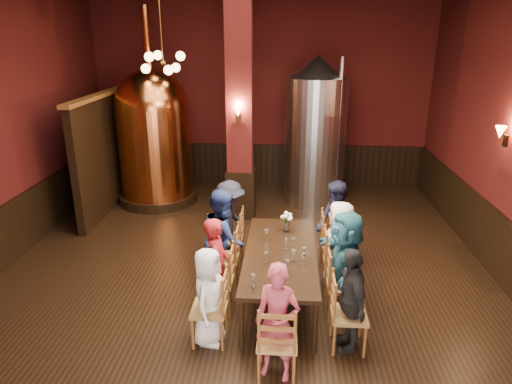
# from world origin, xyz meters

# --- Properties ---
(room) EXTENTS (10.00, 10.02, 4.50)m
(room) POSITION_xyz_m (0.00, 0.00, 2.25)
(room) COLOR black
(room) RESTS_ON ground
(wainscot_back) EXTENTS (7.90, 0.08, 1.00)m
(wainscot_back) POSITION_xyz_m (0.00, 4.96, 0.50)
(wainscot_back) COLOR black
(wainscot_back) RESTS_ON ground
(column) EXTENTS (0.58, 0.58, 4.50)m
(column) POSITION_xyz_m (-0.30, 2.80, 2.25)
(column) COLOR #49120F
(column) RESTS_ON ground
(partition) EXTENTS (0.22, 3.50, 2.40)m
(partition) POSITION_xyz_m (-3.20, 3.20, 1.20)
(partition) COLOR black
(partition) RESTS_ON ground
(pendant_cluster) EXTENTS (0.90, 0.90, 1.70)m
(pendant_cluster) POSITION_xyz_m (-1.80, 2.90, 3.10)
(pendant_cluster) COLOR #A57226
(pendant_cluster) RESTS_ON room
(sconce_wall) EXTENTS (0.20, 0.20, 0.36)m
(sconce_wall) POSITION_xyz_m (3.90, 0.80, 2.20)
(sconce_wall) COLOR black
(sconce_wall) RESTS_ON room
(sconce_column) EXTENTS (0.20, 0.20, 0.36)m
(sconce_column) POSITION_xyz_m (-0.30, 2.50, 2.20)
(sconce_column) COLOR black
(sconce_column) RESTS_ON column
(dining_table) EXTENTS (1.02, 2.41, 0.75)m
(dining_table) POSITION_xyz_m (0.56, -0.38, 0.69)
(dining_table) COLOR black
(dining_table) RESTS_ON ground
(chair_0) EXTENTS (0.46, 0.46, 0.92)m
(chair_0) POSITION_xyz_m (-0.29, -1.38, 0.46)
(chair_0) COLOR brown
(chair_0) RESTS_ON ground
(person_0) EXTENTS (0.51, 0.68, 1.26)m
(person_0) POSITION_xyz_m (-0.29, -1.38, 0.63)
(person_0) COLOR white
(person_0) RESTS_ON ground
(chair_1) EXTENTS (0.46, 0.46, 0.92)m
(chair_1) POSITION_xyz_m (-0.29, -0.71, 0.46)
(chair_1) COLOR brown
(chair_1) RESTS_ON ground
(person_1) EXTENTS (0.37, 0.53, 1.37)m
(person_1) POSITION_xyz_m (-0.29, -0.71, 0.69)
(person_1) COLOR maroon
(person_1) RESTS_ON ground
(chair_2) EXTENTS (0.46, 0.46, 0.92)m
(chair_2) POSITION_xyz_m (-0.28, -0.05, 0.46)
(chair_2) COLOR brown
(chair_2) RESTS_ON ground
(person_2) EXTENTS (0.52, 0.81, 1.54)m
(person_2) POSITION_xyz_m (-0.28, -0.05, 0.77)
(person_2) COLOR navy
(person_2) RESTS_ON ground
(chair_3) EXTENTS (0.46, 0.46, 0.92)m
(chair_3) POSITION_xyz_m (-0.28, 0.62, 0.46)
(chair_3) COLOR brown
(chair_3) RESTS_ON ground
(person_3) EXTENTS (0.80, 1.06, 1.45)m
(person_3) POSITION_xyz_m (-0.28, 0.62, 0.72)
(person_3) COLOR black
(person_3) RESTS_ON ground
(chair_4) EXTENTS (0.46, 0.46, 0.92)m
(chair_4) POSITION_xyz_m (1.40, -1.39, 0.46)
(chair_4) COLOR brown
(chair_4) RESTS_ON ground
(person_4) EXTENTS (0.48, 0.83, 1.33)m
(person_4) POSITION_xyz_m (1.40, -1.39, 0.67)
(person_4) COLOR black
(person_4) RESTS_ON ground
(chair_5) EXTENTS (0.46, 0.46, 0.92)m
(chair_5) POSITION_xyz_m (1.41, -0.72, 0.46)
(chair_5) COLOR brown
(chair_5) RESTS_ON ground
(person_5) EXTENTS (0.61, 1.45, 1.52)m
(person_5) POSITION_xyz_m (1.41, -0.72, 0.76)
(person_5) COLOR #2A677E
(person_5) RESTS_ON ground
(chair_6) EXTENTS (0.46, 0.46, 0.92)m
(chair_6) POSITION_xyz_m (1.42, -0.06, 0.46)
(chair_6) COLOR brown
(chair_6) RESTS_ON ground
(person_6) EXTENTS (0.52, 0.73, 1.40)m
(person_6) POSITION_xyz_m (1.42, -0.06, 0.70)
(person_6) COLOR silver
(person_6) RESTS_ON ground
(chair_7) EXTENTS (0.46, 0.46, 0.92)m
(chair_7) POSITION_xyz_m (1.42, 0.61, 0.46)
(chair_7) COLOR brown
(chair_7) RESTS_ON ground
(person_7) EXTENTS (0.55, 0.79, 1.47)m
(person_7) POSITION_xyz_m (1.42, 0.61, 0.74)
(person_7) COLOR #1A1A34
(person_7) RESTS_ON ground
(chair_8) EXTENTS (0.46, 0.46, 0.92)m
(chair_8) POSITION_xyz_m (0.55, -1.93, 0.46)
(chair_8) COLOR brown
(chair_8) RESTS_ON ground
(person_8) EXTENTS (0.57, 0.45, 1.38)m
(person_8) POSITION_xyz_m (0.55, -1.93, 0.69)
(person_8) COLOR #B03A4B
(person_8) RESTS_ON ground
(copper_kettle) EXTENTS (1.98, 1.98, 4.17)m
(copper_kettle) POSITION_xyz_m (-2.27, 3.54, 1.52)
(copper_kettle) COLOR black
(copper_kettle) RESTS_ON ground
(steel_vessel) EXTENTS (1.38, 1.38, 3.20)m
(steel_vessel) POSITION_xyz_m (1.25, 3.73, 1.60)
(steel_vessel) COLOR #B2B2B7
(steel_vessel) RESTS_ON ground
(rose_vase) EXTENTS (0.19, 0.19, 0.32)m
(rose_vase) POSITION_xyz_m (0.65, 0.32, 0.96)
(rose_vase) COLOR white
(rose_vase) RESTS_ON dining_table
(wine_glass_0) EXTENTS (0.07, 0.07, 0.17)m
(wine_glass_0) POSITION_xyz_m (0.35, 0.00, 0.83)
(wine_glass_0) COLOR white
(wine_glass_0) RESTS_ON dining_table
(wine_glass_1) EXTENTS (0.07, 0.07, 0.17)m
(wine_glass_1) POSITION_xyz_m (0.74, -0.28, 0.83)
(wine_glass_1) COLOR white
(wine_glass_1) RESTS_ON dining_table
(wine_glass_2) EXTENTS (0.07, 0.07, 0.17)m
(wine_glass_2) POSITION_xyz_m (0.24, -1.33, 0.83)
(wine_glass_2) COLOR white
(wine_glass_2) RESTS_ON dining_table
(wine_glass_3) EXTENTS (0.07, 0.07, 0.17)m
(wine_glass_3) POSITION_xyz_m (0.75, -0.65, 0.83)
(wine_glass_3) COLOR white
(wine_glass_3) RESTS_ON dining_table
(wine_glass_4) EXTENTS (0.07, 0.07, 0.17)m
(wine_glass_4) POSITION_xyz_m (0.87, -0.73, 0.83)
(wine_glass_4) COLOR white
(wine_glass_4) RESTS_ON dining_table
(wine_glass_5) EXTENTS (0.07, 0.07, 0.17)m
(wine_glass_5) POSITION_xyz_m (0.37, -0.73, 0.83)
(wine_glass_5) COLOR white
(wine_glass_5) RESTS_ON dining_table
(wine_glass_6) EXTENTS (0.07, 0.07, 0.17)m
(wine_glass_6) POSITION_xyz_m (0.88, -0.57, 0.83)
(wine_glass_6) COLOR white
(wine_glass_6) RESTS_ON dining_table
(wine_glass_7) EXTENTS (0.07, 0.07, 0.17)m
(wine_glass_7) POSITION_xyz_m (0.65, -0.94, 0.83)
(wine_glass_7) COLOR white
(wine_glass_7) RESTS_ON dining_table
(wine_glass_8) EXTENTS (0.07, 0.07, 0.17)m
(wine_glass_8) POSITION_xyz_m (0.64, -0.29, 0.83)
(wine_glass_8) COLOR white
(wine_glass_8) RESTS_ON dining_table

